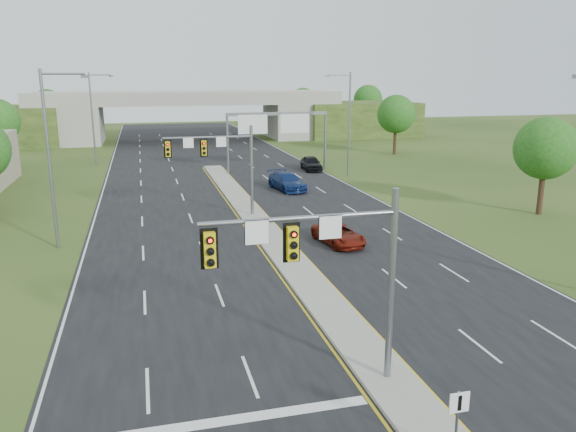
{
  "coord_description": "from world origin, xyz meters",
  "views": [
    {
      "loc": [
        -7.98,
        -16.55,
        10.57
      ],
      "look_at": [
        -0.33,
        12.75,
        3.0
      ],
      "focal_mm": 35.0,
      "sensor_mm": 36.0,
      "label": 1
    }
  ],
  "objects_px": {
    "sign_gantry": "(276,125)",
    "car_far_c": "(311,163)",
    "signal_mast_near": "(330,260)",
    "car_far_a": "(339,234)",
    "overpass": "(189,119)",
    "car_far_b": "(287,181)",
    "signal_mast_far": "(222,157)",
    "keep_right_sign": "(458,414)"
  },
  "relations": [
    {
      "from": "keep_right_sign",
      "to": "car_far_b",
      "type": "relative_size",
      "value": 0.4
    },
    {
      "from": "keep_right_sign",
      "to": "sign_gantry",
      "type": "xyz_separation_m",
      "value": [
        6.68,
        49.45,
        3.72
      ]
    },
    {
      "from": "keep_right_sign",
      "to": "sign_gantry",
      "type": "relative_size",
      "value": 0.19
    },
    {
      "from": "signal_mast_far",
      "to": "car_far_b",
      "type": "distance_m",
      "value": 12.66
    },
    {
      "from": "signal_mast_near",
      "to": "car_far_c",
      "type": "distance_m",
      "value": 46.91
    },
    {
      "from": "overpass",
      "to": "car_far_a",
      "type": "height_order",
      "value": "overpass"
    },
    {
      "from": "car_far_a",
      "to": "car_far_c",
      "type": "bearing_deg",
      "value": 67.94
    },
    {
      "from": "overpass",
      "to": "car_far_a",
      "type": "relative_size",
      "value": 17.63
    },
    {
      "from": "car_far_c",
      "to": "overpass",
      "type": "bearing_deg",
      "value": 111.36
    },
    {
      "from": "signal_mast_near",
      "to": "car_far_b",
      "type": "distance_m",
      "value": 35.46
    },
    {
      "from": "signal_mast_near",
      "to": "car_far_c",
      "type": "bearing_deg",
      "value": 73.78
    },
    {
      "from": "keep_right_sign",
      "to": "car_far_a",
      "type": "distance_m",
      "value": 21.21
    },
    {
      "from": "car_far_a",
      "to": "car_far_c",
      "type": "distance_m",
      "value": 29.33
    },
    {
      "from": "sign_gantry",
      "to": "car_far_a",
      "type": "xyz_separation_m",
      "value": [
        -2.71,
        -28.63,
        -4.59
      ]
    },
    {
      "from": "car_far_a",
      "to": "car_far_c",
      "type": "xyz_separation_m",
      "value": [
        6.83,
        28.52,
        0.18
      ]
    },
    {
      "from": "car_far_b",
      "to": "signal_mast_near",
      "type": "bearing_deg",
      "value": -111.12
    },
    {
      "from": "keep_right_sign",
      "to": "sign_gantry",
      "type": "bearing_deg",
      "value": 82.3
    },
    {
      "from": "overpass",
      "to": "sign_gantry",
      "type": "bearing_deg",
      "value": -79.21
    },
    {
      "from": "overpass",
      "to": "car_far_c",
      "type": "relative_size",
      "value": 16.84
    },
    {
      "from": "sign_gantry",
      "to": "car_far_c",
      "type": "distance_m",
      "value": 6.03
    },
    {
      "from": "signal_mast_far",
      "to": "car_far_a",
      "type": "xyz_separation_m",
      "value": [
        6.24,
        -8.63,
        -4.07
      ]
    },
    {
      "from": "overpass",
      "to": "car_far_c",
      "type": "xyz_separation_m",
      "value": [
        10.8,
        -35.19,
        -2.72
      ]
    },
    {
      "from": "signal_mast_far",
      "to": "car_far_c",
      "type": "bearing_deg",
      "value": 56.7
    },
    {
      "from": "car_far_b",
      "to": "car_far_c",
      "type": "relative_size",
      "value": 1.17
    },
    {
      "from": "keep_right_sign",
      "to": "car_far_a",
      "type": "relative_size",
      "value": 0.48
    },
    {
      "from": "sign_gantry",
      "to": "overpass",
      "type": "height_order",
      "value": "overpass"
    },
    {
      "from": "overpass",
      "to": "car_far_b",
      "type": "xyz_separation_m",
      "value": [
        5.21,
        -45.63,
        -2.73
      ]
    },
    {
      "from": "signal_mast_far",
      "to": "overpass",
      "type": "height_order",
      "value": "overpass"
    },
    {
      "from": "signal_mast_near",
      "to": "car_far_c",
      "type": "xyz_separation_m",
      "value": [
        13.06,
        44.89,
        -3.9
      ]
    },
    {
      "from": "car_far_a",
      "to": "overpass",
      "type": "bearing_deg",
      "value": 84.97
    },
    {
      "from": "signal_mast_near",
      "to": "car_far_a",
      "type": "height_order",
      "value": "signal_mast_near"
    },
    {
      "from": "sign_gantry",
      "to": "signal_mast_far",
      "type": "bearing_deg",
      "value": -114.11
    },
    {
      "from": "car_far_c",
      "to": "sign_gantry",
      "type": "bearing_deg",
      "value": -177.19
    },
    {
      "from": "signal_mast_far",
      "to": "car_far_c",
      "type": "distance_m",
      "value": 24.11
    },
    {
      "from": "overpass",
      "to": "car_far_c",
      "type": "height_order",
      "value": "overpass"
    },
    {
      "from": "signal_mast_near",
      "to": "car_far_b",
      "type": "xyz_separation_m",
      "value": [
        7.47,
        34.44,
        -3.9
      ]
    },
    {
      "from": "signal_mast_near",
      "to": "car_far_a",
      "type": "distance_m",
      "value": 17.98
    },
    {
      "from": "keep_right_sign",
      "to": "car_far_a",
      "type": "xyz_separation_m",
      "value": [
        3.97,
        20.82,
        -0.87
      ]
    },
    {
      "from": "car_far_b",
      "to": "car_far_c",
      "type": "height_order",
      "value": "car_far_c"
    },
    {
      "from": "sign_gantry",
      "to": "car_far_a",
      "type": "height_order",
      "value": "sign_gantry"
    },
    {
      "from": "signal_mast_near",
      "to": "signal_mast_far",
      "type": "bearing_deg",
      "value": 90.0
    },
    {
      "from": "sign_gantry",
      "to": "car_far_a",
      "type": "bearing_deg",
      "value": -95.41
    }
  ]
}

